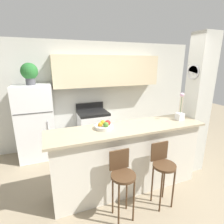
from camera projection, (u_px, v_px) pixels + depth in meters
The scene contains 12 objects.
ground_plane at pixel (127, 186), 3.00m from camera, with size 14.00×14.00×0.00m, color gray.
wall_back at pixel (99, 85), 4.39m from camera, with size 5.60×0.38×2.55m.
pillar_right at pixel (197, 106), 3.22m from camera, with size 0.38×0.32×2.55m.
counter_bar at pixel (127, 158), 2.85m from camera, with size 2.50×0.63×1.09m.
refrigerator at pixel (36, 122), 3.78m from camera, with size 0.75×0.67×1.61m.
stove_range at pixel (93, 129), 4.34m from camera, with size 0.70×0.63×1.07m.
bar_stool_left at pixel (122, 176), 2.28m from camera, with size 0.32×0.32×0.95m.
bar_stool_right at pixel (163, 166), 2.50m from camera, with size 0.32×0.32×0.95m.
potted_plant_on_fridge at pixel (29, 72), 3.49m from camera, with size 0.33×0.33×0.44m.
orchid_vase at pixel (180, 113), 3.00m from camera, with size 0.12×0.12×0.48m.
fruit_bowl at pixel (104, 126), 2.63m from camera, with size 0.28×0.28×0.12m.
trash_bin at pixel (67, 148), 3.95m from camera, with size 0.28×0.28×0.38m.
Camera 1 is at (-1.14, -2.28, 2.05)m, focal length 28.00 mm.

